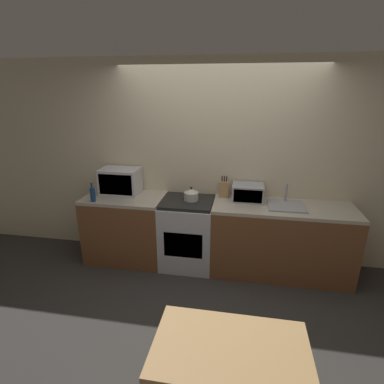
% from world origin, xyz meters
% --- Properties ---
extents(ground_plane, '(16.00, 16.00, 0.00)m').
position_xyz_m(ground_plane, '(0.00, 0.00, 0.00)').
color(ground_plane, '#33302D').
extents(wall_back, '(10.00, 0.06, 2.60)m').
position_xyz_m(wall_back, '(0.00, 1.11, 1.30)').
color(wall_back, beige).
rests_on(wall_back, ground_plane).
extents(counter_left_run, '(1.02, 0.62, 0.90)m').
position_xyz_m(counter_left_run, '(-1.17, 0.77, 0.45)').
color(counter_left_run, brown).
rests_on(counter_left_run, ground_plane).
extents(counter_right_run, '(1.68, 0.62, 0.90)m').
position_xyz_m(counter_right_run, '(0.84, 0.77, 0.45)').
color(counter_right_run, brown).
rests_on(counter_right_run, ground_plane).
extents(stove_range, '(0.66, 0.62, 0.90)m').
position_xyz_m(stove_range, '(-0.33, 0.77, 0.45)').
color(stove_range, silver).
rests_on(stove_range, ground_plane).
extents(kettle, '(0.18, 0.18, 0.18)m').
position_xyz_m(kettle, '(-0.28, 0.79, 0.97)').
color(kettle, beige).
rests_on(kettle, stove_range).
extents(microwave, '(0.50, 0.34, 0.34)m').
position_xyz_m(microwave, '(-1.25, 0.89, 1.07)').
color(microwave, silver).
rests_on(microwave, counter_left_run).
extents(bottle, '(0.06, 0.06, 0.24)m').
position_xyz_m(bottle, '(-1.47, 0.53, 0.99)').
color(bottle, navy).
rests_on(bottle, counter_left_run).
extents(knife_block, '(0.12, 0.08, 0.28)m').
position_xyz_m(knife_block, '(0.11, 0.98, 1.01)').
color(knife_block, tan).
rests_on(knife_block, counter_right_run).
extents(toaster_oven, '(0.39, 0.30, 0.20)m').
position_xyz_m(toaster_oven, '(0.41, 0.91, 1.00)').
color(toaster_oven, '#999BA0').
rests_on(toaster_oven, counter_right_run).
extents(sink_basin, '(0.43, 0.39, 0.24)m').
position_xyz_m(sink_basin, '(0.87, 0.78, 0.92)').
color(sink_basin, '#999BA0').
rests_on(sink_basin, counter_right_run).
extents(dining_table, '(0.97, 0.59, 0.72)m').
position_xyz_m(dining_table, '(0.32, -1.23, 0.62)').
color(dining_table, tan).
rests_on(dining_table, ground_plane).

